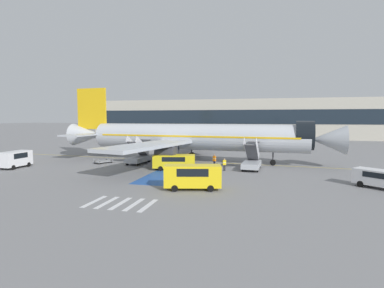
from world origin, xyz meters
TOP-DOWN VIEW (x-y plane):
  - ground_plane at (0.00, 0.00)m, footprint 600.00×600.00m
  - apron_leadline_yellow at (-1.46, -0.14)m, footprint 77.77×5.63m
  - apron_stand_patch_blue at (-1.46, -10.58)m, footprint 6.36×13.84m
  - apron_walkway_bar_0 at (-4.46, -24.16)m, footprint 0.44×3.60m
  - apron_walkway_bar_1 at (-3.26, -24.16)m, footprint 0.44×3.60m
  - apron_walkway_bar_2 at (-2.06, -24.16)m, footprint 0.44×3.60m
  - apron_walkway_bar_3 at (-0.86, -24.16)m, footprint 0.44×3.60m
  - apron_walkway_bar_4 at (0.34, -24.16)m, footprint 0.44×3.60m
  - airliner at (-2.13, -0.09)m, footprint 44.71×35.90m
  - boarding_stairs_forward at (7.53, -5.37)m, footprint 2.53×5.35m
  - boarding_stairs_aft at (-9.40, -4.18)m, footprint 2.53×5.35m
  - fuel_tanker at (-8.55, 24.07)m, footprint 3.37×10.02m
  - service_van_0 at (-2.55, -7.96)m, footprint 5.86×3.19m
  - service_van_1 at (-24.40, -11.88)m, footprint 2.02×4.32m
  - service_van_2 at (2.52, -18.17)m, footprint 5.74×3.04m
  - service_van_3 at (20.33, -13.36)m, footprint 4.78×4.38m
  - baggage_cart at (-14.91, -4.96)m, footprint 2.49×2.99m
  - ground_crew_0 at (2.40, -4.93)m, footprint 0.49×0.41m
  - ground_crew_1 at (-1.85, -3.41)m, footprint 0.49×0.39m
  - ground_crew_2 at (4.11, -7.20)m, footprint 0.49×0.40m
  - ground_crew_3 at (-5.40, -3.75)m, footprint 0.47×0.33m
  - terminal_building at (11.56, 59.93)m, footprint 128.71×12.10m

SIDE VIEW (x-z plane):
  - ground_plane at x=0.00m, z-range 0.00..0.00m
  - apron_leadline_yellow at x=-1.46m, z-range 0.00..0.01m
  - apron_stand_patch_blue at x=-1.46m, z-range 0.00..0.01m
  - apron_walkway_bar_0 at x=-4.46m, z-range 0.00..0.01m
  - apron_walkway_bar_1 at x=-3.26m, z-range 0.00..0.01m
  - apron_walkway_bar_2 at x=-2.06m, z-range 0.00..0.01m
  - apron_walkway_bar_3 at x=-0.86m, z-range 0.00..0.01m
  - apron_walkway_bar_4 at x=0.34m, z-range 0.00..0.01m
  - baggage_cart at x=-14.91m, z-range -0.18..0.69m
  - ground_crew_2 at x=4.11m, z-range 0.12..1.76m
  - ground_crew_1 at x=-1.85m, z-range 0.13..1.85m
  - boarding_stairs_aft at x=-9.40m, z-range -1.14..3.21m
  - boarding_stairs_forward at x=7.53m, z-range -1.17..3.26m
  - ground_crew_3 at x=-5.40m, z-range 0.15..1.99m
  - ground_crew_0 at x=2.40m, z-range 0.15..2.03m
  - service_van_3 at x=20.33m, z-range 0.20..2.04m
  - service_van_0 at x=-2.55m, z-range 0.21..2.23m
  - service_van_1 at x=-24.40m, z-range 0.22..2.53m
  - service_van_2 at x=2.52m, z-range 0.22..2.63m
  - fuel_tanker at x=-8.55m, z-range 0.03..3.68m
  - airliner at x=-2.13m, z-range -2.10..9.99m
  - terminal_building at x=11.56m, z-range 0.00..13.16m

